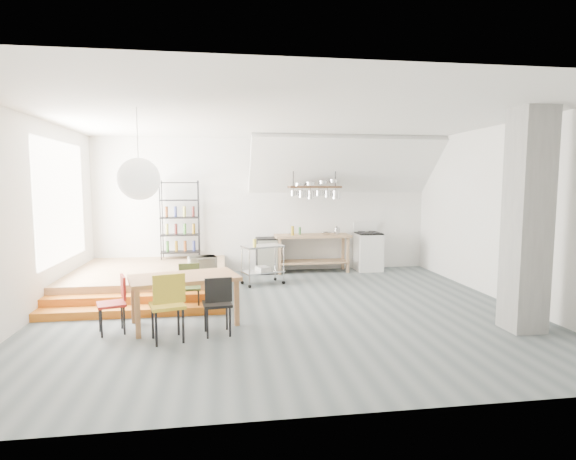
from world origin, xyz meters
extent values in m
plane|color=#505A5D|center=(0.00, 0.00, 0.00)|extent=(8.00, 8.00, 0.00)
cube|color=silver|center=(0.00, 3.50, 1.60)|extent=(8.00, 0.04, 3.20)
cube|color=silver|center=(-4.00, 0.00, 1.60)|extent=(0.04, 7.00, 3.20)
cube|color=silver|center=(4.00, 0.00, 1.60)|extent=(0.04, 7.00, 3.20)
cube|color=white|center=(0.00, 0.00, 3.20)|extent=(8.00, 7.00, 0.02)
cube|color=white|center=(1.80, 2.90, 2.55)|extent=(4.40, 1.44, 1.32)
cube|color=white|center=(-3.98, 1.50, 1.80)|extent=(0.02, 2.50, 2.20)
cube|color=olive|center=(-2.50, 2.00, 0.20)|extent=(3.00, 3.00, 0.40)
cube|color=#CB6817|center=(-2.50, 0.05, 0.07)|extent=(3.00, 0.35, 0.13)
cube|color=#CB6817|center=(-2.50, 0.40, 0.13)|extent=(3.00, 0.35, 0.27)
cube|color=slate|center=(3.30, -1.50, 1.60)|extent=(0.50, 0.50, 3.20)
cube|color=olive|center=(1.10, 3.15, 0.88)|extent=(1.80, 0.60, 0.06)
cube|color=olive|center=(1.10, 3.15, 0.25)|extent=(1.70, 0.55, 0.04)
cube|color=olive|center=(1.92, 3.37, 0.43)|extent=(0.06, 0.06, 0.86)
cube|color=olive|center=(0.28, 3.37, 0.43)|extent=(0.06, 0.06, 0.86)
cube|color=olive|center=(1.92, 2.93, 0.43)|extent=(0.06, 0.06, 0.86)
cube|color=olive|center=(0.28, 2.93, 0.43)|extent=(0.06, 0.06, 0.86)
cube|color=white|center=(2.50, 3.15, 0.45)|extent=(0.60, 0.60, 0.90)
cube|color=black|center=(2.50, 3.15, 0.92)|extent=(0.58, 0.58, 0.03)
cube|color=white|center=(2.50, 3.43, 1.05)|extent=(0.60, 0.05, 0.25)
cylinder|color=black|center=(2.64, 3.29, 0.94)|extent=(0.18, 0.18, 0.02)
cylinder|color=black|center=(2.36, 3.29, 0.94)|extent=(0.18, 0.18, 0.02)
cylinder|color=black|center=(2.64, 3.01, 0.94)|extent=(0.18, 0.18, 0.02)
cylinder|color=black|center=(2.36, 3.01, 0.94)|extent=(0.18, 0.18, 0.02)
cube|color=#3D2418|center=(1.10, 2.95, 2.05)|extent=(1.20, 0.50, 0.05)
cylinder|color=black|center=(0.60, 2.95, 2.62)|extent=(0.02, 0.02, 1.15)
cylinder|color=black|center=(1.60, 2.95, 2.62)|extent=(0.02, 0.02, 1.15)
cylinder|color=silver|center=(0.60, 2.90, 1.91)|extent=(0.16, 0.16, 0.12)
cylinder|color=silver|center=(0.80, 2.90, 1.89)|extent=(0.20, 0.20, 0.16)
cylinder|color=silver|center=(1.00, 2.90, 1.87)|extent=(0.16, 0.16, 0.20)
cylinder|color=silver|center=(1.20, 2.90, 1.91)|extent=(0.20, 0.20, 0.12)
cylinder|color=silver|center=(1.40, 2.90, 1.89)|extent=(0.16, 0.16, 0.16)
cylinder|color=silver|center=(1.60, 2.90, 1.87)|extent=(0.20, 0.20, 0.20)
cylinder|color=black|center=(-1.58, 3.38, 1.30)|extent=(0.02, 0.02, 1.80)
cylinder|color=black|center=(-2.42, 3.38, 1.30)|extent=(0.02, 0.02, 1.80)
cylinder|color=black|center=(-1.58, 3.02, 1.30)|extent=(0.02, 0.02, 1.80)
cylinder|color=black|center=(-2.42, 3.02, 1.30)|extent=(0.02, 0.02, 1.80)
cube|color=black|center=(-2.00, 3.20, 0.55)|extent=(0.88, 0.38, 0.02)
cube|color=black|center=(-2.00, 3.20, 0.95)|extent=(0.88, 0.38, 0.02)
cube|color=black|center=(-2.00, 3.20, 1.35)|extent=(0.88, 0.38, 0.02)
cube|color=black|center=(-2.00, 3.20, 1.75)|extent=(0.88, 0.38, 0.02)
cube|color=black|center=(-2.00, 3.20, 2.15)|extent=(0.88, 0.38, 0.03)
cylinder|color=#3F8133|center=(-2.00, 3.20, 0.69)|extent=(0.07, 0.07, 0.24)
cylinder|color=#8C6617|center=(-2.00, 3.20, 1.09)|extent=(0.07, 0.07, 0.24)
cylinder|color=brown|center=(-2.00, 3.20, 1.49)|extent=(0.07, 0.07, 0.24)
cube|color=olive|center=(-1.40, 0.75, 0.55)|extent=(0.60, 0.40, 0.03)
cylinder|color=black|center=(-1.13, 0.92, 0.47)|extent=(0.02, 0.02, 0.13)
cylinder|color=black|center=(-1.67, 0.92, 0.47)|extent=(0.02, 0.02, 0.13)
cylinder|color=black|center=(-1.13, 0.58, 0.47)|extent=(0.02, 0.02, 0.13)
cylinder|color=black|center=(-1.67, 0.58, 0.47)|extent=(0.02, 0.02, 0.13)
sphere|color=white|center=(-2.20, -0.69, 2.20)|extent=(0.60, 0.60, 0.60)
cube|color=brown|center=(-1.62, -0.54, 0.72)|extent=(1.75, 1.26, 0.06)
cube|color=brown|center=(-1.03, 0.01, 0.34)|extent=(0.08, 0.08, 0.69)
cube|color=brown|center=(-2.40, -0.36, 0.34)|extent=(0.08, 0.08, 0.69)
cube|color=brown|center=(-0.83, -0.72, 0.34)|extent=(0.08, 0.08, 0.69)
cube|color=brown|center=(-2.20, -1.08, 0.34)|extent=(0.08, 0.08, 0.69)
cube|color=gold|center=(-1.78, -1.24, 0.49)|extent=(0.54, 0.54, 0.04)
cube|color=gold|center=(-1.73, -1.43, 0.77)|extent=(0.41, 0.16, 0.38)
cylinder|color=black|center=(-1.91, -1.46, 0.24)|extent=(0.03, 0.03, 0.48)
cylinder|color=black|center=(-1.57, -1.36, 0.24)|extent=(0.03, 0.03, 0.48)
cylinder|color=black|center=(-2.00, -1.12, 0.24)|extent=(0.03, 0.03, 0.48)
cylinder|color=black|center=(-1.66, -1.03, 0.24)|extent=(0.03, 0.03, 0.48)
cube|color=black|center=(-1.12, -1.07, 0.44)|extent=(0.44, 0.44, 0.04)
cube|color=black|center=(-1.10, -1.24, 0.68)|extent=(0.37, 0.09, 0.34)
cylinder|color=black|center=(-1.25, -1.24, 0.21)|extent=(0.03, 0.03, 0.43)
cylinder|color=black|center=(-0.94, -1.20, 0.21)|extent=(0.03, 0.03, 0.43)
cylinder|color=black|center=(-1.29, -0.93, 0.21)|extent=(0.03, 0.03, 0.43)
cylinder|color=black|center=(-0.98, -0.89, 0.21)|extent=(0.03, 0.03, 0.43)
cube|color=#475629|center=(-1.59, 0.13, 0.41)|extent=(0.39, 0.39, 0.04)
cube|color=#475629|center=(-1.60, 0.30, 0.63)|extent=(0.35, 0.06, 0.32)
cylinder|color=black|center=(-1.46, 0.29, 0.20)|extent=(0.03, 0.03, 0.40)
cylinder|color=black|center=(-1.74, 0.27, 0.20)|extent=(0.03, 0.03, 0.40)
cylinder|color=black|center=(-1.44, 0.00, 0.20)|extent=(0.03, 0.03, 0.40)
cylinder|color=black|center=(-1.72, -0.02, 0.20)|extent=(0.03, 0.03, 0.40)
cube|color=#B41E19|center=(-2.61, -0.80, 0.42)|extent=(0.48, 0.48, 0.04)
cube|color=#B41E19|center=(-2.45, -0.75, 0.66)|extent=(0.15, 0.35, 0.33)
cylinder|color=black|center=(-2.42, -0.90, 0.21)|extent=(0.03, 0.03, 0.41)
cylinder|color=black|center=(-2.52, -0.61, 0.21)|extent=(0.03, 0.03, 0.41)
cylinder|color=black|center=(-2.71, -0.99, 0.21)|extent=(0.03, 0.03, 0.41)
cylinder|color=black|center=(-2.80, -0.71, 0.21)|extent=(0.03, 0.03, 0.41)
cube|color=silver|center=(-0.20, 2.00, 0.82)|extent=(0.94, 0.71, 0.04)
cube|color=silver|center=(-0.20, 2.00, 0.28)|extent=(0.94, 0.71, 0.03)
cylinder|color=silver|center=(0.10, 2.32, 0.42)|extent=(0.03, 0.03, 0.80)
sphere|color=black|center=(0.10, 2.32, 0.04)|extent=(0.07, 0.07, 0.07)
cylinder|color=silver|center=(-0.63, 2.06, 0.42)|extent=(0.03, 0.03, 0.80)
sphere|color=black|center=(-0.63, 2.06, 0.04)|extent=(0.07, 0.07, 0.07)
cylinder|color=silver|center=(0.23, 1.93, 0.42)|extent=(0.03, 0.03, 0.80)
sphere|color=black|center=(0.23, 1.93, 0.04)|extent=(0.07, 0.07, 0.07)
cylinder|color=silver|center=(-0.50, 1.67, 0.42)|extent=(0.03, 0.03, 0.80)
sphere|color=black|center=(-0.50, 1.67, 0.04)|extent=(0.07, 0.07, 0.07)
cube|color=black|center=(0.00, 3.20, 0.42)|extent=(0.50, 0.50, 0.84)
imported|color=beige|center=(-1.40, 0.75, 0.70)|extent=(0.54, 0.42, 0.26)
imported|color=silver|center=(1.43, 3.10, 0.94)|extent=(0.32, 0.32, 0.06)
camera|label=1|loc=(-1.01, -7.35, 2.14)|focal=28.00mm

